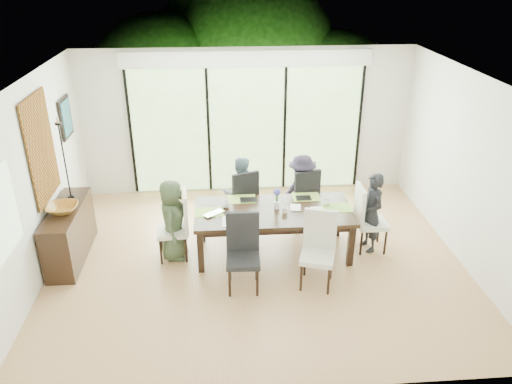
{
  "coord_description": "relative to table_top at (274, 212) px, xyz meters",
  "views": [
    {
      "loc": [
        -0.5,
        -6.28,
        4.12
      ],
      "look_at": [
        0.0,
        0.25,
        1.0
      ],
      "focal_mm": 35.0,
      "sensor_mm": 36.0,
      "label": 1
    }
  ],
  "objects": [
    {
      "name": "floor",
      "position": [
        -0.26,
        -0.19,
        -0.7
      ],
      "size": [
        6.0,
        5.0,
        0.01
      ],
      "primitive_type": "cube",
      "color": "#9C683E",
      "rests_on": "ground"
    },
    {
      "name": "ceiling",
      "position": [
        -0.26,
        -0.19,
        2.01
      ],
      "size": [
        6.0,
        5.0,
        0.01
      ],
      "primitive_type": "cube",
      "color": "white",
      "rests_on": "wall_back"
    },
    {
      "name": "wall_back",
      "position": [
        -0.26,
        2.32,
        0.65
      ],
      "size": [
        6.0,
        0.02,
        2.7
      ],
      "primitive_type": "cube",
      "color": "silver",
      "rests_on": "floor"
    },
    {
      "name": "wall_front",
      "position": [
        -0.26,
        -2.7,
        0.65
      ],
      "size": [
        6.0,
        0.02,
        2.7
      ],
      "primitive_type": "cube",
      "color": "white",
      "rests_on": "floor"
    },
    {
      "name": "wall_left",
      "position": [
        -3.27,
        -0.19,
        0.65
      ],
      "size": [
        0.02,
        5.0,
        2.7
      ],
      "primitive_type": "cube",
      "color": "beige",
      "rests_on": "floor"
    },
    {
      "name": "wall_right",
      "position": [
        2.75,
        -0.19,
        0.65
      ],
      "size": [
        0.02,
        5.0,
        2.7
      ],
      "primitive_type": "cube",
      "color": "silver",
      "rests_on": "floor"
    },
    {
      "name": "glass_doors",
      "position": [
        -0.26,
        2.28,
        0.5
      ],
      "size": [
        4.2,
        0.02,
        2.3
      ],
      "primitive_type": "cube",
      "color": "#598C3F",
      "rests_on": "wall_back"
    },
    {
      "name": "blinds_header",
      "position": [
        -0.26,
        2.27,
        1.8
      ],
      "size": [
        4.4,
        0.06,
        0.28
      ],
      "primitive_type": "cube",
      "color": "white",
      "rests_on": "wall_back"
    },
    {
      "name": "mullion_a",
      "position": [
        -2.36,
        2.27,
        0.5
      ],
      "size": [
        0.05,
        0.04,
        2.3
      ],
      "primitive_type": "cube",
      "color": "black",
      "rests_on": "wall_back"
    },
    {
      "name": "mullion_b",
      "position": [
        -0.96,
        2.27,
        0.5
      ],
      "size": [
        0.05,
        0.04,
        2.3
      ],
      "primitive_type": "cube",
      "color": "black",
      "rests_on": "wall_back"
    },
    {
      "name": "mullion_c",
      "position": [
        0.44,
        2.27,
        0.5
      ],
      "size": [
        0.05,
        0.04,
        2.3
      ],
      "primitive_type": "cube",
      "color": "black",
      "rests_on": "wall_back"
    },
    {
      "name": "mullion_d",
      "position": [
        1.84,
        2.27,
        0.5
      ],
      "size": [
        0.05,
        0.04,
        2.3
      ],
      "primitive_type": "cube",
      "color": "black",
      "rests_on": "wall_back"
    },
    {
      "name": "deck",
      "position": [
        -0.26,
        3.21,
        -0.75
      ],
      "size": [
        6.0,
        1.8,
        0.1
      ],
      "primitive_type": "cube",
      "color": "#513E22",
      "rests_on": "ground"
    },
    {
      "name": "rail_top",
      "position": [
        -0.26,
        4.01,
        -0.15
      ],
      "size": [
        6.0,
        0.08,
        0.06
      ],
      "primitive_type": "cube",
      "color": "brown",
      "rests_on": "deck"
    },
    {
      "name": "foliage_left",
      "position": [
        -2.06,
        5.01,
        0.74
      ],
      "size": [
        3.2,
        3.2,
        3.2
      ],
      "primitive_type": "sphere",
      "color": "#14380F",
      "rests_on": "ground"
    },
    {
      "name": "foliage_mid",
      "position": [
        0.14,
        5.61,
        1.1
      ],
      "size": [
        4.0,
        4.0,
        4.0
      ],
      "primitive_type": "sphere",
      "color": "#14380F",
      "rests_on": "ground"
    },
    {
      "name": "foliage_right",
      "position": [
        1.94,
        4.81,
        0.56
      ],
      "size": [
        2.8,
        2.8,
        2.8
      ],
      "primitive_type": "sphere",
      "color": "#14380F",
      "rests_on": "ground"
    },
    {
      "name": "foliage_far",
      "position": [
        -0.86,
        6.31,
        0.92
      ],
      "size": [
        3.6,
        3.6,
        3.6
      ],
      "primitive_type": "sphere",
      "color": "#14380F",
      "rests_on": "ground"
    },
    {
      "name": "table_top",
      "position": [
        0.0,
        0.0,
        0.0
      ],
      "size": [
        2.32,
        1.06,
        0.06
      ],
      "primitive_type": "cube",
      "color": "black",
      "rests_on": "floor"
    },
    {
      "name": "table_apron",
      "position": [
        0.0,
        0.0,
        -0.09
      ],
      "size": [
        2.13,
        0.87,
        0.1
      ],
      "primitive_type": "cube",
      "color": "black",
      "rests_on": "floor"
    },
    {
      "name": "table_leg_fl",
      "position": [
        -1.08,
        -0.43,
        -0.36
      ],
      "size": [
        0.09,
        0.09,
        0.67
      ],
      "primitive_type": "cube",
      "color": "black",
      "rests_on": "floor"
    },
    {
      "name": "table_leg_fr",
      "position": [
        1.08,
        -0.43,
        -0.36
      ],
      "size": [
        0.09,
        0.09,
        0.67
      ],
      "primitive_type": "cube",
      "color": "black",
      "rests_on": "floor"
    },
    {
      "name": "table_leg_bl",
      "position": [
        -1.08,
        0.43,
        -0.36
      ],
      "size": [
        0.09,
        0.09,
        0.67
      ],
      "primitive_type": "cube",
      "color": "black",
      "rests_on": "floor"
    },
    {
      "name": "table_leg_br",
      "position": [
        1.08,
        0.43,
        -0.36
      ],
      "size": [
        0.09,
        0.09,
        0.67
      ],
      "primitive_type": "cube",
      "color": "black",
      "rests_on": "floor"
    },
    {
      "name": "chair_left_end",
      "position": [
        -1.5,
        0.0,
        -0.16
      ],
      "size": [
        0.48,
        0.48,
        1.06
      ],
      "primitive_type": null,
      "rotation": [
        0.0,
        0.0,
        -1.49
      ],
      "color": "white",
      "rests_on": "floor"
    },
    {
      "name": "chair_right_end",
      "position": [
        1.5,
        0.0,
        -0.16
      ],
      "size": [
        0.45,
        0.45,
        1.06
      ],
      "primitive_type": null,
      "rotation": [
        0.0,
        0.0,
        1.55
      ],
      "color": "white",
      "rests_on": "floor"
    },
    {
      "name": "chair_far_left",
      "position": [
        -0.45,
        0.85,
        -0.16
      ],
      "size": [
        0.57,
        0.57,
        1.06
      ],
      "primitive_type": null,
      "rotation": [
        0.0,
        0.0,
        3.51
      ],
      "color": "black",
      "rests_on": "floor"
    },
    {
      "name": "chair_far_right",
      "position": [
        0.55,
        0.85,
        -0.16
      ],
      "size": [
        0.55,
        0.55,
        1.06
      ],
      "primitive_type": null,
      "rotation": [
        0.0,
        0.0,
        3.42
      ],
      "color": "black",
      "rests_on": "floor"
    },
    {
      "name": "chair_near_left",
      "position": [
        -0.5,
        -0.87,
        -0.16
      ],
      "size": [
        0.46,
        0.46,
        1.06
      ],
      "primitive_type": null,
      "rotation": [
        0.0,
        0.0,
        -0.04
      ],
      "color": "black",
      "rests_on": "floor"
    },
    {
      "name": "chair_near_right",
      "position": [
        0.5,
        -0.87,
        -0.16
      ],
      "size": [
        0.56,
        0.56,
        1.06
      ],
      "primitive_type": null,
      "rotation": [
        0.0,
        0.0,
        -0.3
      ],
      "color": "beige",
      "rests_on": "floor"
    },
    {
      "name": "person_left_end",
      "position": [
        -1.48,
        0.0,
        -0.07
      ],
      "size": [
        0.43,
        0.62,
        1.25
      ],
      "primitive_type": "imported",
      "rotation": [
        0.0,
        0.0,
        1.45
      ],
      "color": "#3A4931",
      "rests_on": "floor"
    },
    {
      "name": "person_right_end",
      "position": [
        1.48,
        0.0,
        -0.07
      ],
      "size": [
        0.49,
        0.65,
        1.25
      ],
      "primitive_type": "imported",
      "rotation": [
        0.0,
        0.0,
        -1.33
      ],
      "color": "black",
      "rests_on": "floor"
    },
    {
      "name": "person_far_left",
      "position": [
        -0.45,
        0.83,
        -0.07
      ],
      "size": [
        0.59,
        0.37,
        1.25
      ],
      "primitive_type": "imported",
      "rotation": [
        0.0,
        0.0,
        3.15
      ],
      "color": "slate",
      "rests_on": "floor"
    },
    {
      "name": "person_far_right",
      "position": [
        0.55,
        0.83,
        -0.07
      ],
      "size": [
        0.65,
        0.5,
        1.25
      ],
      "primitive_type": "imported",
      "rotation": [
        0.0,
        0.0,
        3.39
      ],
      "color": "black",
      "rests_on": "floor"
    },
    {
      "name": "placemat_left",
      "position": [
        -0.95,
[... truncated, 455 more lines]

